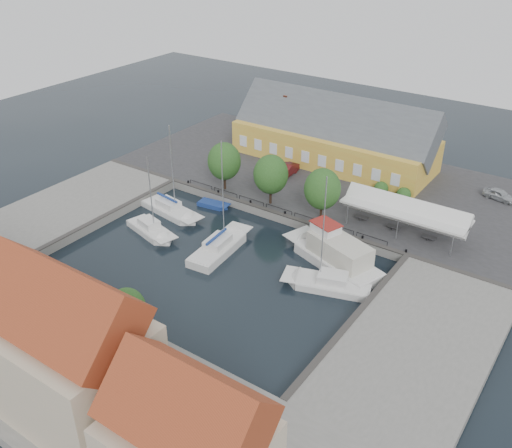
{
  "coord_description": "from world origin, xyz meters",
  "views": [
    {
      "loc": [
        31.87,
        -40.07,
        33.06
      ],
      "look_at": [
        0.0,
        6.0,
        1.5
      ],
      "focal_mm": 40.0,
      "sensor_mm": 36.0,
      "label": 1
    }
  ],
  "objects_px": {
    "car_silver": "(500,195)",
    "west_boat_a": "(171,211)",
    "warehouse": "(331,137)",
    "west_boat_c": "(151,231)",
    "tent_canopy": "(405,211)",
    "launch_nw": "(213,206)",
    "east_boat_a": "(329,285)",
    "launch_sw": "(44,273)",
    "car_red": "(286,171)",
    "trawler": "(335,256)",
    "center_sailboat": "(220,248)"
  },
  "relations": [
    {
      "from": "launch_sw",
      "to": "warehouse",
      "type": "bearing_deg",
      "value": 75.11
    },
    {
      "from": "trawler",
      "to": "launch_nw",
      "type": "distance_m",
      "value": 18.9
    },
    {
      "from": "car_red",
      "to": "launch_nw",
      "type": "xyz_separation_m",
      "value": [
        -3.74,
        -11.03,
        -1.68
      ]
    },
    {
      "from": "west_boat_a",
      "to": "east_boat_a",
      "type": "bearing_deg",
      "value": -6.64
    },
    {
      "from": "west_boat_c",
      "to": "west_boat_a",
      "type": "bearing_deg",
      "value": 106.04
    },
    {
      "from": "warehouse",
      "to": "tent_canopy",
      "type": "relative_size",
      "value": 2.04
    },
    {
      "from": "tent_canopy",
      "to": "car_silver",
      "type": "height_order",
      "value": "tent_canopy"
    },
    {
      "from": "warehouse",
      "to": "west_boat_c",
      "type": "distance_m",
      "value": 30.06
    },
    {
      "from": "west_boat_c",
      "to": "east_boat_a",
      "type": "bearing_deg",
      "value": 5.79
    },
    {
      "from": "warehouse",
      "to": "trawler",
      "type": "height_order",
      "value": "warehouse"
    },
    {
      "from": "trawler",
      "to": "car_red",
      "type": "bearing_deg",
      "value": 136.58
    },
    {
      "from": "west_boat_a",
      "to": "launch_sw",
      "type": "distance_m",
      "value": 17.26
    },
    {
      "from": "car_silver",
      "to": "west_boat_a",
      "type": "relative_size",
      "value": 0.33
    },
    {
      "from": "car_silver",
      "to": "center_sailboat",
      "type": "relative_size",
      "value": 0.3
    },
    {
      "from": "car_red",
      "to": "tent_canopy",
      "type": "bearing_deg",
      "value": -17.31
    },
    {
      "from": "warehouse",
      "to": "east_boat_a",
      "type": "xyz_separation_m",
      "value": [
        14.23,
        -26.57,
        -4.17
      ]
    },
    {
      "from": "tent_canopy",
      "to": "car_silver",
      "type": "relative_size",
      "value": 3.53
    },
    {
      "from": "warehouse",
      "to": "east_boat_a",
      "type": "relative_size",
      "value": 2.29
    },
    {
      "from": "east_boat_a",
      "to": "launch_nw",
      "type": "xyz_separation_m",
      "value": [
        -20.12,
        7.09,
        -0.17
      ]
    },
    {
      "from": "warehouse",
      "to": "west_boat_c",
      "type": "relative_size",
      "value": 2.78
    },
    {
      "from": "warehouse",
      "to": "launch_nw",
      "type": "distance_m",
      "value": 20.8
    },
    {
      "from": "trawler",
      "to": "launch_sw",
      "type": "distance_m",
      "value": 30.01
    },
    {
      "from": "warehouse",
      "to": "car_silver",
      "type": "height_order",
      "value": "warehouse"
    },
    {
      "from": "tent_canopy",
      "to": "car_red",
      "type": "bearing_deg",
      "value": 163.9
    },
    {
      "from": "west_boat_a",
      "to": "warehouse",
      "type": "bearing_deg",
      "value": 69.29
    },
    {
      "from": "tent_canopy",
      "to": "west_boat_a",
      "type": "xyz_separation_m",
      "value": [
        -25.62,
        -10.0,
        -3.41
      ]
    },
    {
      "from": "warehouse",
      "to": "west_boat_a",
      "type": "height_order",
      "value": "west_boat_a"
    },
    {
      "from": "center_sailboat",
      "to": "launch_sw",
      "type": "relative_size",
      "value": 2.44
    },
    {
      "from": "car_silver",
      "to": "west_boat_c",
      "type": "height_order",
      "value": "west_boat_c"
    },
    {
      "from": "warehouse",
      "to": "east_boat_a",
      "type": "bearing_deg",
      "value": -61.82
    },
    {
      "from": "warehouse",
      "to": "car_silver",
      "type": "xyz_separation_m",
      "value": [
        23.35,
        0.6,
        -2.75
      ]
    },
    {
      "from": "center_sailboat",
      "to": "west_boat_c",
      "type": "xyz_separation_m",
      "value": [
        -8.88,
        -1.39,
        -0.1
      ]
    },
    {
      "from": "car_silver",
      "to": "trawler",
      "type": "distance_m",
      "value": 25.47
    },
    {
      "from": "launch_sw",
      "to": "trawler",
      "type": "bearing_deg",
      "value": 38.01
    },
    {
      "from": "warehouse",
      "to": "car_red",
      "type": "height_order",
      "value": "warehouse"
    },
    {
      "from": "east_boat_a",
      "to": "west_boat_c",
      "type": "distance_m",
      "value": 21.95
    },
    {
      "from": "west_boat_c",
      "to": "launch_sw",
      "type": "xyz_separation_m",
      "value": [
        -3.3,
        -12.23,
        -0.17
      ]
    },
    {
      "from": "east_boat_a",
      "to": "launch_sw",
      "type": "relative_size",
      "value": 2.34
    },
    {
      "from": "tent_canopy",
      "to": "west_boat_c",
      "type": "relative_size",
      "value": 1.36
    },
    {
      "from": "east_boat_a",
      "to": "center_sailboat",
      "type": "bearing_deg",
      "value": -176.36
    },
    {
      "from": "tent_canopy",
      "to": "trawler",
      "type": "relative_size",
      "value": 1.1
    },
    {
      "from": "car_silver",
      "to": "car_red",
      "type": "distance_m",
      "value": 27.06
    },
    {
      "from": "center_sailboat",
      "to": "tent_canopy",
      "type": "bearing_deg",
      "value": 41.46
    },
    {
      "from": "car_silver",
      "to": "car_red",
      "type": "bearing_deg",
      "value": 121.73
    },
    {
      "from": "west_boat_a",
      "to": "west_boat_c",
      "type": "distance_m",
      "value": 5.12
    },
    {
      "from": "car_silver",
      "to": "west_boat_a",
      "type": "xyz_separation_m",
      "value": [
        -32.37,
        -24.46,
        -1.4
      ]
    },
    {
      "from": "west_boat_a",
      "to": "launch_sw",
      "type": "bearing_deg",
      "value": -96.26
    },
    {
      "from": "tent_canopy",
      "to": "launch_sw",
      "type": "height_order",
      "value": "tent_canopy"
    },
    {
      "from": "warehouse",
      "to": "launch_nw",
      "type": "relative_size",
      "value": 6.7
    },
    {
      "from": "warehouse",
      "to": "east_boat_a",
      "type": "distance_m",
      "value": 30.43
    }
  ]
}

